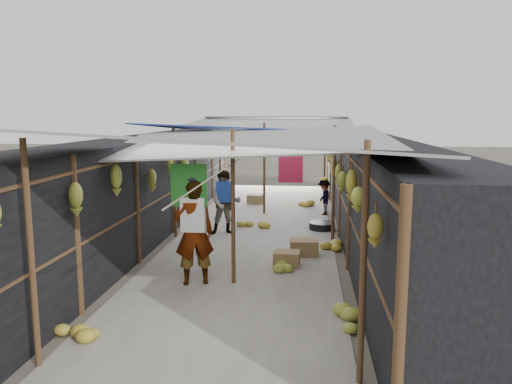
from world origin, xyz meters
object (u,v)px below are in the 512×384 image
(vendor_elderly, at_px, (194,233))
(vendor_seated, at_px, (324,198))
(black_basin, at_px, (322,226))
(crate_near, at_px, (304,248))
(shopper_blue, at_px, (226,203))

(vendor_elderly, distance_m, vendor_seated, 6.50)
(black_basin, bearing_deg, crate_near, -100.49)
(black_basin, relative_size, vendor_elderly, 0.36)
(crate_near, xyz_separation_m, vendor_elderly, (-1.81, -1.93, 0.73))
(shopper_blue, xyz_separation_m, vendor_seated, (2.39, 2.53, -0.25))
(vendor_elderly, distance_m, shopper_blue, 3.52)
(vendor_elderly, height_order, shopper_blue, vendor_elderly)
(crate_near, relative_size, vendor_elderly, 0.31)
(black_basin, height_order, shopper_blue, shopper_blue)
(vendor_elderly, bearing_deg, shopper_blue, -108.68)
(black_basin, distance_m, vendor_elderly, 4.87)
(shopper_blue, bearing_deg, crate_near, -52.81)
(crate_near, height_order, shopper_blue, shopper_blue)
(crate_near, xyz_separation_m, shopper_blue, (-1.86, 1.58, 0.60))
(crate_near, height_order, black_basin, crate_near)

